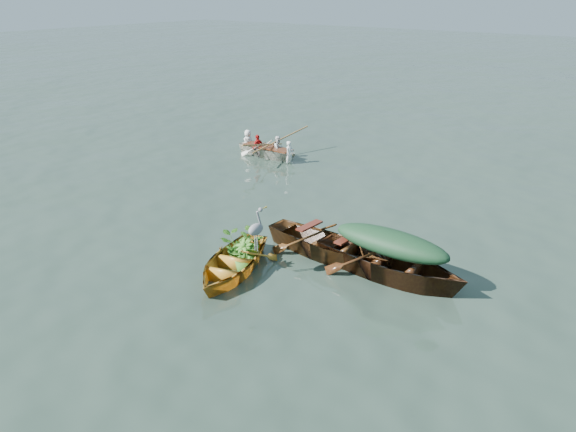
% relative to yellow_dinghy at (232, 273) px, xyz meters
% --- Properties ---
extents(ground, '(140.00, 140.00, 0.00)m').
position_rel_yellow_dinghy_xyz_m(ground, '(0.10, -1.07, 0.00)').
color(ground, '#2E4136').
rests_on(ground, ground).
extents(yellow_dinghy, '(2.39, 3.59, 0.90)m').
position_rel_yellow_dinghy_xyz_m(yellow_dinghy, '(0.00, 0.00, 0.00)').
color(yellow_dinghy, orange).
rests_on(yellow_dinghy, ground).
extents(green_tarp_boat, '(4.64, 1.51, 1.09)m').
position_rel_yellow_dinghy_xyz_m(green_tarp_boat, '(2.73, 1.83, 0.00)').
color(green_tarp_boat, '#42270F').
rests_on(green_tarp_boat, ground).
extents(open_wooden_boat, '(4.41, 1.61, 1.01)m').
position_rel_yellow_dinghy_xyz_m(open_wooden_boat, '(1.19, 1.86, 0.00)').
color(open_wooden_boat, '#543115').
rests_on(open_wooden_boat, ground).
extents(rowed_boat, '(3.52, 1.15, 0.79)m').
position_rel_yellow_dinghy_xyz_m(rowed_boat, '(-4.90, 7.22, 0.00)').
color(rowed_boat, silver).
rests_on(rowed_boat, ground).
extents(green_tarp_cover, '(2.55, 0.83, 0.52)m').
position_rel_yellow_dinghy_xyz_m(green_tarp_cover, '(2.73, 1.83, 0.81)').
color(green_tarp_cover, '#1A4022').
rests_on(green_tarp_cover, green_tarp_boat).
extents(thwart_benches, '(2.22, 0.94, 0.04)m').
position_rel_yellow_dinghy_xyz_m(thwart_benches, '(1.19, 1.86, 0.53)').
color(thwart_benches, '#531D13').
rests_on(thwart_benches, open_wooden_boat).
extents(heron, '(0.39, 0.47, 0.92)m').
position_rel_yellow_dinghy_xyz_m(heron, '(0.51, 0.22, 0.91)').
color(heron, gray).
rests_on(heron, yellow_dinghy).
extents(dinghy_weeds, '(0.95, 1.07, 0.60)m').
position_rel_yellow_dinghy_xyz_m(dinghy_weeds, '(-0.15, 0.53, 0.75)').
color(dinghy_weeds, '#316A1B').
rests_on(dinghy_weeds, yellow_dinghy).
extents(rowers, '(2.47, 1.02, 0.76)m').
position_rel_yellow_dinghy_xyz_m(rowers, '(-4.90, 7.22, 0.77)').
color(rowers, white).
rests_on(rowers, rowed_boat).
extents(oars, '(0.68, 2.62, 0.06)m').
position_rel_yellow_dinghy_xyz_m(oars, '(-4.90, 7.22, 0.42)').
color(oars, olive).
rests_on(oars, rowed_boat).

